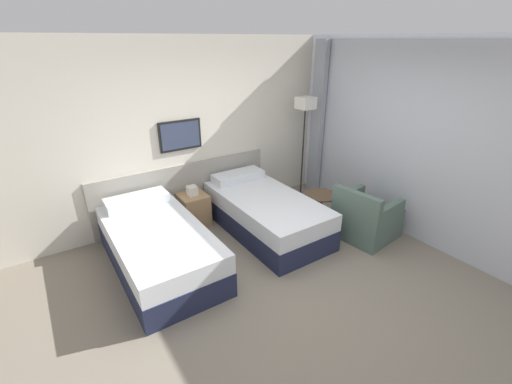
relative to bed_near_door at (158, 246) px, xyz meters
The scene contains 9 objects.
ground_plane 1.71m from the bed_near_door, 45.59° to the right, with size 16.00×16.00×0.00m, color slate.
wall_headboard 1.87m from the bed_near_door, 42.64° to the left, with size 10.00×0.10×2.70m.
wall_window 3.69m from the bed_near_door, 20.24° to the right, with size 0.21×4.74×2.70m.
bed_near_door is the anchor object (origin of this frame).
bed_near_window 1.62m from the bed_near_door, ahead, with size 1.03×2.02×0.68m.
nightstand 1.10m from the bed_near_door, 42.57° to the left, with size 0.40×0.43×0.64m.
floor_lamp 3.12m from the bed_near_door, 11.46° to the left, with size 0.26×0.26×1.78m.
side_table 2.47m from the bed_near_door, ahead, with size 0.49×0.49×0.49m.
armchair 2.87m from the bed_near_door, 19.50° to the right, with size 0.83×0.81×0.79m.
Camera 1 is at (-2.17, -2.46, 2.64)m, focal length 24.00 mm.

